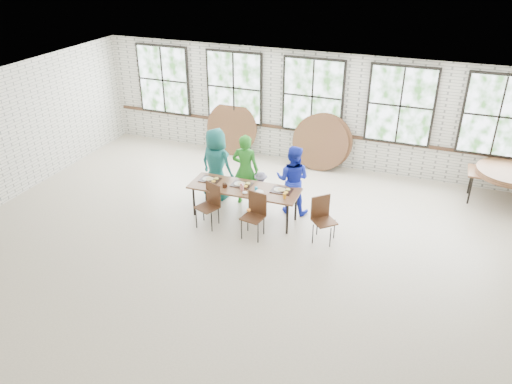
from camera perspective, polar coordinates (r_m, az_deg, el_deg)
room at (r=13.14m, az=6.49°, el=10.65°), size 12.00×12.00×12.00m
dining_table at (r=10.73m, az=-1.36°, el=0.27°), size 2.42×0.85×0.74m
chair_near_left at (r=10.58m, az=-5.25°, el=-1.06°), size 0.54×0.53×0.95m
chair_near_right at (r=10.17m, az=-0.09°, el=-2.19°), size 0.48×0.47×0.95m
chair_spare at (r=10.13m, az=7.58°, el=-2.60°), size 0.58×0.58×0.95m
adult_teal at (r=11.55m, az=-4.56°, el=3.18°), size 0.94×0.72×1.72m
adult_green at (r=11.29m, az=-1.22°, el=2.56°), size 0.66×0.48×1.68m
toddler at (r=11.35m, az=0.54°, el=0.35°), size 0.56×0.35×0.84m
adult_blue at (r=10.97m, az=4.21°, el=1.42°), size 0.78×0.62×1.58m
storage_table at (r=12.66m, az=27.03°, el=1.50°), size 1.81×0.77×0.74m
tabletop_clutter at (r=10.65m, az=-1.09°, el=0.50°), size 2.09×0.61×0.11m
round_tops_stacked at (r=12.61m, az=27.15°, el=1.98°), size 1.50×1.50×0.13m
round_tops_leaning at (r=13.46m, az=3.98°, el=6.25°), size 4.16×0.48×1.49m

